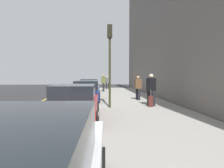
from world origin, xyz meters
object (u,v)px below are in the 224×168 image
at_px(rolling_suitcase, 150,101).
at_px(traffic_light_pole, 110,52).
at_px(parked_car_navy, 87,91).
at_px(pedestrian_grey_coat, 107,82).
at_px(pedestrian_olive_coat, 103,82).
at_px(pedestrian_black_coat, 151,89).
at_px(pedestrian_brown_coat, 138,87).
at_px(parked_car_silver, 89,87).
at_px(parked_car_red, 75,103).

bearing_deg(rolling_suitcase, traffic_light_pole, 92.99).
height_order(parked_car_navy, pedestrian_grey_coat, pedestrian_grey_coat).
relative_size(pedestrian_olive_coat, rolling_suitcase, 1.92).
bearing_deg(pedestrian_grey_coat, traffic_light_pole, 177.82).
bearing_deg(pedestrian_grey_coat, pedestrian_olive_coat, 170.90).
distance_m(pedestrian_black_coat, pedestrian_brown_coat, 2.76).
relative_size(parked_car_silver, pedestrian_black_coat, 2.60).
distance_m(pedestrian_grey_coat, traffic_light_pole, 15.22).
xyz_separation_m(parked_car_silver, pedestrian_brown_coat, (-6.22, -3.74, 0.30)).
height_order(parked_car_silver, pedestrian_grey_coat, pedestrian_grey_coat).
distance_m(parked_car_red, pedestrian_grey_coat, 17.79).
xyz_separation_m(parked_car_red, rolling_suitcase, (2.72, -3.83, -0.30)).
xyz_separation_m(parked_car_silver, traffic_light_pole, (-9.46, -1.54, 2.38)).
distance_m(pedestrian_brown_coat, pedestrian_olive_coat, 8.25).
distance_m(parked_car_silver, pedestrian_brown_coat, 7.26).
height_order(parked_car_navy, pedestrian_black_coat, pedestrian_black_coat).
relative_size(pedestrian_black_coat, pedestrian_brown_coat, 1.07).
distance_m(parked_car_red, pedestrian_olive_coat, 13.87).
distance_m(parked_car_silver, pedestrian_olive_coat, 2.31).
xyz_separation_m(parked_car_silver, rolling_suitcase, (-9.34, -3.81, -0.31)).
bearing_deg(pedestrian_brown_coat, parked_car_red, 147.22).
relative_size(pedestrian_grey_coat, pedestrian_olive_coat, 0.91).
distance_m(pedestrian_brown_coat, rolling_suitcase, 3.19).
bearing_deg(traffic_light_pole, parked_car_navy, 21.63).
relative_size(parked_car_navy, pedestrian_grey_coat, 2.80).
height_order(parked_car_red, rolling_suitcase, parked_car_red).
height_order(pedestrian_olive_coat, traffic_light_pole, traffic_light_pole).
xyz_separation_m(parked_car_navy, rolling_suitcase, (-3.50, -3.70, -0.31)).
bearing_deg(pedestrian_grey_coat, parked_car_navy, 170.05).
bearing_deg(traffic_light_pole, pedestrian_brown_coat, -34.11).
height_order(parked_car_silver, pedestrian_brown_coat, pedestrian_brown_coat).
bearing_deg(parked_car_red, pedestrian_brown_coat, -32.78).
xyz_separation_m(parked_car_red, pedestrian_brown_coat, (5.85, -3.77, 0.30)).
distance_m(parked_car_red, traffic_light_pole, 3.86).
height_order(pedestrian_brown_coat, rolling_suitcase, pedestrian_brown_coat).
relative_size(parked_car_navy, parked_car_silver, 0.99).
bearing_deg(parked_car_silver, traffic_light_pole, -170.74).
relative_size(parked_car_navy, traffic_light_pole, 1.06).
xyz_separation_m(parked_car_red, pedestrian_olive_coat, (13.79, -1.52, 0.37)).
distance_m(parked_car_silver, traffic_light_pole, 9.88).
distance_m(pedestrian_brown_coat, pedestrian_grey_coat, 11.92).
height_order(pedestrian_olive_coat, rolling_suitcase, pedestrian_olive_coat).
xyz_separation_m(pedestrian_brown_coat, traffic_light_pole, (-3.25, 2.20, 2.08)).
relative_size(pedestrian_brown_coat, rolling_suitcase, 1.78).
relative_size(pedestrian_olive_coat, traffic_light_pole, 0.41).
distance_m(pedestrian_grey_coat, pedestrian_olive_coat, 3.93).
bearing_deg(parked_car_navy, pedestrian_olive_coat, -10.39).
height_order(parked_car_silver, pedestrian_olive_coat, pedestrian_olive_coat).
distance_m(pedestrian_brown_coat, traffic_light_pole, 4.44).
bearing_deg(pedestrian_brown_coat, traffic_light_pole, 145.89).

